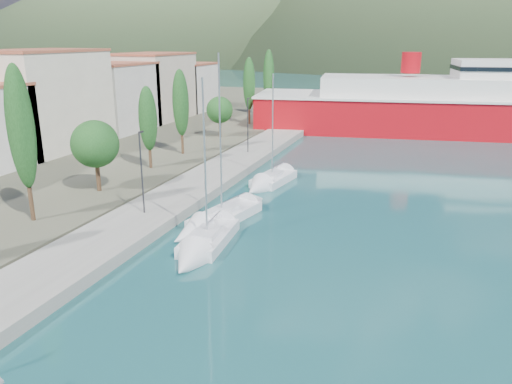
% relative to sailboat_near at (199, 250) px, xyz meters
% --- Properties ---
extents(ground, '(1400.00, 1400.00, 0.00)m').
position_rel_sailboat_near_xyz_m(ground, '(2.66, 109.36, -0.32)').
color(ground, '#1D5357').
extents(quay, '(5.00, 88.00, 0.80)m').
position_rel_sailboat_near_xyz_m(quay, '(-6.34, 15.36, 0.08)').
color(quay, gray).
rests_on(quay, ground).
extents(town_buildings, '(9.20, 69.20, 11.30)m').
position_rel_sailboat_near_xyz_m(town_buildings, '(-29.34, 26.26, 5.25)').
color(town_buildings, beige).
rests_on(town_buildings, land_strip).
extents(tree_row, '(3.96, 64.78, 10.97)m').
position_rel_sailboat_near_xyz_m(tree_row, '(-13.14, 20.47, 5.44)').
color(tree_row, '#47301E').
rests_on(tree_row, land_strip).
extents(lamp_posts, '(0.15, 45.16, 6.06)m').
position_rel_sailboat_near_xyz_m(lamp_posts, '(-6.34, 3.69, 3.76)').
color(lamp_posts, '#2D2D33').
rests_on(lamp_posts, quay).
extents(sailboat_near, '(3.20, 8.47, 11.89)m').
position_rel_sailboat_near_xyz_m(sailboat_near, '(0.00, 0.00, 0.00)').
color(sailboat_near, silver).
rests_on(sailboat_near, ground).
extents(sailboat_mid, '(4.36, 9.47, 13.19)m').
position_rel_sailboat_near_xyz_m(sailboat_mid, '(-1.40, 4.30, -0.00)').
color(sailboat_mid, silver).
rests_on(sailboat_mid, ground).
extents(sailboat_far, '(3.55, 7.83, 11.10)m').
position_rel_sailboat_near_xyz_m(sailboat_far, '(-0.86, 15.69, -0.01)').
color(sailboat_far, silver).
rests_on(sailboat_far, ground).
extents(ferry, '(61.31, 21.80, 11.93)m').
position_rel_sailboat_near_xyz_m(ferry, '(17.84, 51.14, 3.31)').
color(ferry, '#AC0A12').
rests_on(ferry, ground).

